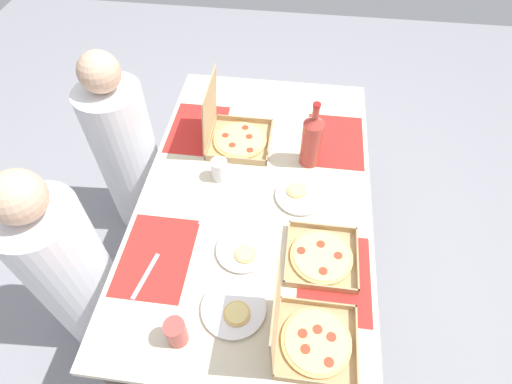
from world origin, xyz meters
The scene contains 19 objects.
ground_plane centered at (0.00, 0.00, 0.00)m, with size 6.00×6.00×0.00m, color gray.
dining_table centered at (0.00, 0.00, 0.63)m, with size 1.59×0.96×0.73m.
placemat_near_left centered at (-0.36, -0.33, 0.73)m, with size 0.36×0.26×0.00m, color red.
placemat_near_right centered at (0.36, -0.33, 0.73)m, with size 0.36×0.26×0.00m, color red.
placemat_far_left centered at (-0.36, 0.33, 0.73)m, with size 0.36×0.26×0.00m, color red.
placemat_far_right centered at (0.36, 0.33, 0.73)m, with size 0.36×0.26×0.00m, color red.
pizza_box_corner_left centered at (-0.29, -0.28, 0.74)m, with size 0.26×0.26×0.04m.
pizza_box_center centered at (-0.60, -0.24, 0.77)m, with size 0.26×0.28×0.30m.
pizza_box_edge_far centered at (0.29, 0.14, 0.77)m, with size 0.28×0.29×0.32m.
plate_near_left centered at (-0.53, 0.01, 0.73)m, with size 0.22×0.22×0.03m.
plate_far_right centered at (-0.30, 0.01, 0.73)m, with size 0.20×0.20×0.03m.
plate_near_right centered at (0.00, -0.18, 0.73)m, with size 0.21×0.21×0.03m.
soda_bottle centered at (0.21, -0.21, 0.86)m, with size 0.09×0.09×0.32m.
cup_dark centered at (0.06, 0.17, 0.77)m, with size 0.07×0.07×0.10m, color silver.
cup_clear_right centered at (-0.65, 0.17, 0.78)m, with size 0.07×0.07×0.11m, color #BF4742.
fork_by_near_left centered at (-0.11, 0.17, 0.73)m, with size 0.19×0.02×0.01m, color #B7B7BC.
fork_by_near_right centered at (-0.44, 0.34, 0.73)m, with size 0.19×0.02×0.01m, color #B7B7BC.
diner_left_seat centered at (-0.36, 0.74, 0.50)m, with size 0.32×0.32×1.11m.
diner_right_seat centered at (0.36, 0.74, 0.49)m, with size 0.32×0.32×1.10m.
Camera 1 is at (-1.08, -0.14, 2.06)m, focal length 28.61 mm.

